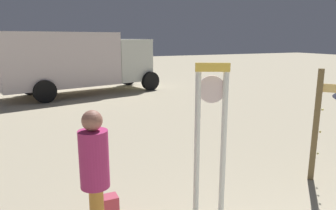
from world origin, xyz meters
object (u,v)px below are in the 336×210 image
object	(u,v)px
backpack	(107,210)
box_truck_near	(76,60)
standing_clock	(210,138)
person_near_clock	(95,176)

from	to	relation	value
backpack	box_truck_near	size ratio (longest dim) A/B	0.06
standing_clock	backpack	size ratio (longest dim) A/B	5.41
standing_clock	person_near_clock	xyz separation A→B (m)	(-1.36, 0.28, -0.35)
standing_clock	person_near_clock	bearing A→B (deg)	168.51
person_near_clock	box_truck_near	world-z (taller)	box_truck_near
backpack	box_truck_near	xyz separation A→B (m)	(1.28, 10.65, 1.34)
box_truck_near	person_near_clock	bearing A→B (deg)	-97.73
box_truck_near	standing_clock	bearing A→B (deg)	-90.77
standing_clock	box_truck_near	size ratio (longest dim) A/B	0.31
box_truck_near	backpack	bearing A→B (deg)	-96.84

